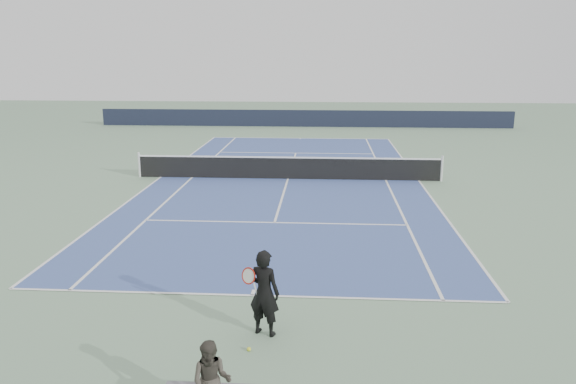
{
  "coord_description": "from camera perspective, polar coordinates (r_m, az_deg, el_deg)",
  "views": [
    {
      "loc": [
        1.52,
        -23.17,
        5.13
      ],
      "look_at": [
        0.45,
        -6.78,
        1.1
      ],
      "focal_mm": 35.0,
      "sensor_mm": 36.0,
      "label": 1
    }
  ],
  "objects": [
    {
      "name": "tennis_ball",
      "position": [
        10.38,
        -4.0,
        -15.63
      ],
      "size": [
        0.07,
        0.07,
        0.07
      ],
      "primitive_type": "sphere",
      "color": "yellow",
      "rests_on": "ground"
    },
    {
      "name": "tennis_net",
      "position": [
        23.67,
        -0.01,
        2.52
      ],
      "size": [
        12.9,
        0.1,
        1.07
      ],
      "color": "silver",
      "rests_on": "ground"
    },
    {
      "name": "court_surface",
      "position": [
        23.78,
        -0.01,
        1.34
      ],
      "size": [
        10.97,
        23.77,
        0.01
      ],
      "primitive_type": "cube",
      "color": "#3D5290",
      "rests_on": "ground"
    },
    {
      "name": "tennis_player",
      "position": [
        10.58,
        -2.45,
        -10.17
      ],
      "size": [
        0.82,
        0.64,
        1.67
      ],
      "color": "black",
      "rests_on": "ground"
    },
    {
      "name": "windscreen_far",
      "position": [
        41.33,
        1.63,
        7.49
      ],
      "size": [
        30.0,
        0.25,
        1.2
      ],
      "primitive_type": "cube",
      "color": "black",
      "rests_on": "ground"
    },
    {
      "name": "ground",
      "position": [
        23.78,
        -0.01,
        1.33
      ],
      "size": [
        80.0,
        80.0,
        0.0
      ],
      "primitive_type": "plane",
      "color": "gray"
    }
  ]
}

